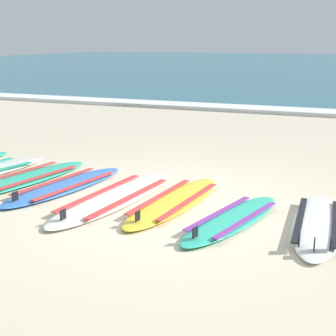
# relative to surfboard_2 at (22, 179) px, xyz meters

# --- Properties ---
(ground_plane) EXTENTS (80.00, 80.00, 0.00)m
(ground_plane) POSITION_rel_surfboard_2_xyz_m (2.31, -0.20, -0.04)
(ground_plane) COLOR beige
(wave_foam_strip) EXTENTS (80.00, 0.98, 0.11)m
(wave_foam_strip) POSITION_rel_surfboard_2_xyz_m (2.31, 8.26, 0.02)
(wave_foam_strip) COLOR white
(wave_foam_strip) RESTS_ON ground
(surfboard_2) EXTENTS (1.05, 2.50, 0.18)m
(surfboard_2) POSITION_rel_surfboard_2_xyz_m (0.00, 0.00, 0.00)
(surfboard_2) COLOR #2DB793
(surfboard_2) RESTS_ON ground
(surfboard_3) EXTENTS (0.93, 2.26, 0.18)m
(surfboard_3) POSITION_rel_surfboard_2_xyz_m (0.75, -0.03, -0.00)
(surfboard_3) COLOR #3875CC
(surfboard_3) RESTS_ON ground
(surfboard_4) EXTENTS (0.91, 2.54, 0.18)m
(surfboard_4) POSITION_rel_surfboard_2_xyz_m (1.60, -0.24, -0.00)
(surfboard_4) COLOR silver
(surfboard_4) RESTS_ON ground
(surfboard_5) EXTENTS (0.78, 2.24, 0.18)m
(surfboard_5) POSITION_rel_surfboard_2_xyz_m (2.34, -0.09, -0.00)
(surfboard_5) COLOR yellow
(surfboard_5) RESTS_ON ground
(surfboard_6) EXTENTS (0.95, 1.97, 0.18)m
(surfboard_6) POSITION_rel_surfboard_2_xyz_m (3.16, -0.44, -0.00)
(surfboard_6) COLOR #2DB793
(surfboard_6) RESTS_ON ground
(surfboard_7) EXTENTS (0.61, 2.05, 0.18)m
(surfboard_7) POSITION_rel_surfboard_2_xyz_m (4.04, -0.24, 0.00)
(surfboard_7) COLOR white
(surfboard_7) RESTS_ON ground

